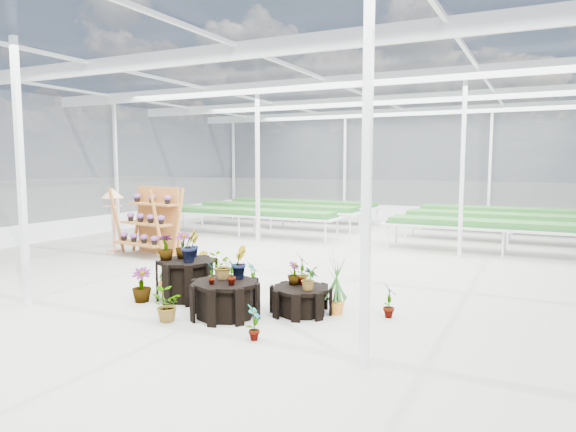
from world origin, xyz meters
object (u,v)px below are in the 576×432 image
at_px(plinth_tall, 187,279).
at_px(plinth_low, 301,300).
at_px(plinth_mid, 225,299).
at_px(bird_table, 113,220).
at_px(shelf_rack, 147,221).

height_order(plinth_tall, plinth_low, plinth_tall).
xyz_separation_m(plinth_mid, plinth_low, (1.00, 0.70, -0.07)).
distance_m(plinth_mid, bird_table, 6.96).
relative_size(shelf_rack, bird_table, 1.02).
bearing_deg(plinth_mid, plinth_tall, 153.43).
height_order(plinth_mid, plinth_low, plinth_mid).
xyz_separation_m(shelf_rack, bird_table, (-1.11, -0.08, -0.02)).
bearing_deg(plinth_tall, plinth_mid, -26.57).
relative_size(plinth_tall, plinth_mid, 0.97).
bearing_deg(plinth_low, plinth_mid, -145.01).
relative_size(plinth_mid, plinth_low, 1.12).
bearing_deg(shelf_rack, plinth_mid, -28.56).
relative_size(plinth_low, bird_table, 0.55).
xyz_separation_m(plinth_low, bird_table, (-6.94, 2.88, 0.66)).
bearing_deg(plinth_low, bird_table, 157.44).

